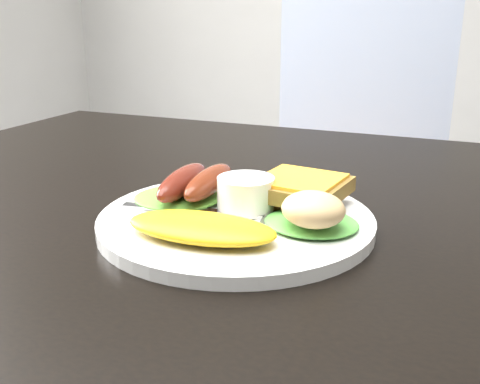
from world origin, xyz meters
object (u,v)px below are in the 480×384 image
dining_table (306,228)px  dining_chair (341,218)px  person (345,139)px  plate (236,221)px

dining_table → dining_chair: (-0.12, 0.78, -0.28)m
dining_chair → person: bearing=93.1°
person → plate: person is taller
plate → person: bearing=95.5°
plate → dining_chair: bearing=94.9°
dining_table → dining_chair: 0.84m
dining_chair → person: (-0.01, 0.05, 0.19)m
person → dining_table: bearing=99.7°
dining_table → person: size_ratio=0.94×
person → dining_chair: bearing=105.0°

